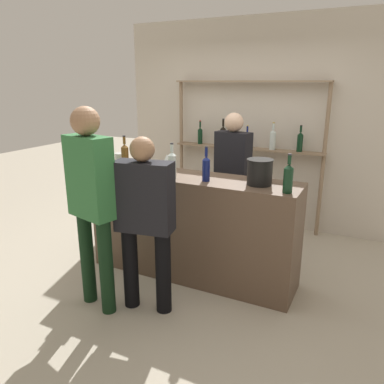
% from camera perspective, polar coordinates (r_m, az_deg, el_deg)
% --- Properties ---
extents(ground_plane, '(16.00, 16.00, 0.00)m').
position_cam_1_polar(ground_plane, '(4.10, 0.00, -12.32)').
color(ground_plane, '#B2A893').
extents(bar_counter, '(2.15, 0.54, 1.07)m').
position_cam_1_polar(bar_counter, '(3.87, 0.00, -5.34)').
color(bar_counter, brown).
rests_on(bar_counter, ground_plane).
extents(back_wall, '(3.75, 0.12, 2.80)m').
position_cam_1_polar(back_wall, '(5.36, 9.08, 10.13)').
color(back_wall, beige).
rests_on(back_wall, ground_plane).
extents(back_shelf, '(2.09, 0.18, 1.99)m').
position_cam_1_polar(back_shelf, '(5.20, 8.48, 8.88)').
color(back_shelf, '#897056').
rests_on(back_shelf, ground_plane).
extents(counter_bottle_0, '(0.07, 0.07, 0.35)m').
position_cam_1_polar(counter_bottle_0, '(4.04, -12.60, 5.19)').
color(counter_bottle_0, black).
rests_on(counter_bottle_0, bar_counter).
extents(counter_bottle_1, '(0.08, 0.08, 0.34)m').
position_cam_1_polar(counter_bottle_1, '(3.60, -3.06, 4.23)').
color(counter_bottle_1, silver).
rests_on(counter_bottle_1, bar_counter).
extents(counter_bottle_2, '(0.08, 0.08, 0.36)m').
position_cam_1_polar(counter_bottle_2, '(4.07, -10.18, 5.46)').
color(counter_bottle_2, brown).
rests_on(counter_bottle_2, bar_counter).
extents(counter_bottle_3, '(0.08, 0.08, 0.33)m').
position_cam_1_polar(counter_bottle_3, '(3.22, 14.45, 2.13)').
color(counter_bottle_3, black).
rests_on(counter_bottle_3, bar_counter).
extents(counter_bottle_4, '(0.07, 0.07, 0.33)m').
position_cam_1_polar(counter_bottle_4, '(3.50, 2.16, 3.69)').
color(counter_bottle_4, '#0F1956').
rests_on(counter_bottle_4, bar_counter).
extents(wine_glass, '(0.08, 0.08, 0.18)m').
position_cam_1_polar(wine_glass, '(3.91, -3.84, 5.09)').
color(wine_glass, silver).
rests_on(wine_glass, bar_counter).
extents(ice_bucket, '(0.24, 0.24, 0.23)m').
position_cam_1_polar(ice_bucket, '(3.43, 10.27, 3.02)').
color(ice_bucket, black).
rests_on(ice_bucket, bar_counter).
extents(cork_jar, '(0.14, 0.14, 0.14)m').
position_cam_1_polar(cork_jar, '(4.27, -10.76, 4.92)').
color(cork_jar, silver).
rests_on(cork_jar, bar_counter).
extents(customer_left, '(0.47, 0.30, 1.79)m').
position_cam_1_polar(customer_left, '(3.25, -15.13, -0.36)').
color(customer_left, black).
rests_on(customer_left, ground_plane).
extents(server_behind_counter, '(0.44, 0.26, 1.64)m').
position_cam_1_polar(server_behind_counter, '(4.39, 6.18, 3.22)').
color(server_behind_counter, black).
rests_on(server_behind_counter, ground_plane).
extents(customer_center, '(0.52, 0.30, 1.55)m').
position_cam_1_polar(customer_center, '(3.19, -7.23, -3.44)').
color(customer_center, black).
rests_on(customer_center, ground_plane).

